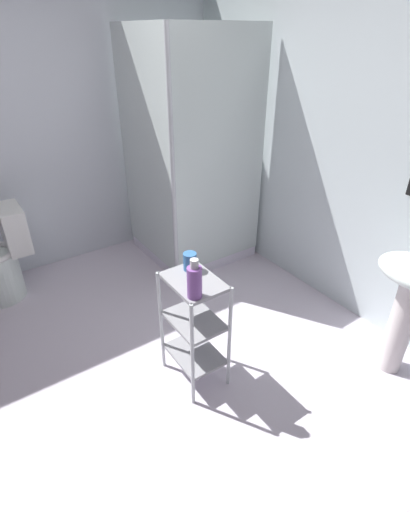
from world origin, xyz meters
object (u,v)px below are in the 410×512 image
Objects in this scene: shower_stall at (189,213)px; toilet at (1,263)px; storage_cart at (194,322)px; rinse_cup at (190,261)px; pedestal_sink at (410,295)px; conditioner_bottle_purple at (194,281)px.

shower_stall reaches higher than toilet.
shower_stall is at bearing 79.27° from toilet.
storage_cart is 0.37m from rinse_cup.
conditioner_bottle_purple is (-0.53, -1.18, 0.26)m from pedestal_sink.
storage_cart is 0.43m from conditioner_bottle_purple.
conditioner_bottle_purple reaches higher than pedestal_sink.
pedestal_sink is (1.99, 0.31, 0.12)m from shower_stall.
shower_stall is at bearing -171.11° from pedestal_sink.
conditioner_bottle_purple reaches higher than rinse_cup.
pedestal_sink is 7.62× the size of rinse_cup.
toilet is 3.37× the size of conditioner_bottle_purple.
storage_cart is (-0.67, -1.11, -0.14)m from pedestal_sink.
toilet is 1.98m from conditioner_bottle_purple.
conditioner_bottle_purple is (0.13, -0.08, 0.40)m from storage_cart.
conditioner_bottle_purple is (1.45, -0.87, 0.37)m from shower_stall.
pedestal_sink is 3.59× the size of conditioner_bottle_purple.
toilet is 1.81m from rinse_cup.
rinse_cup is (-0.11, 0.04, 0.36)m from storage_cart.
rinse_cup is (1.21, -0.75, 0.33)m from shower_stall.
pedestal_sink is at bearing 58.94° from storage_cart.
toilet reaches higher than storage_cart.
toilet is at bearing -150.42° from rinse_cup.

